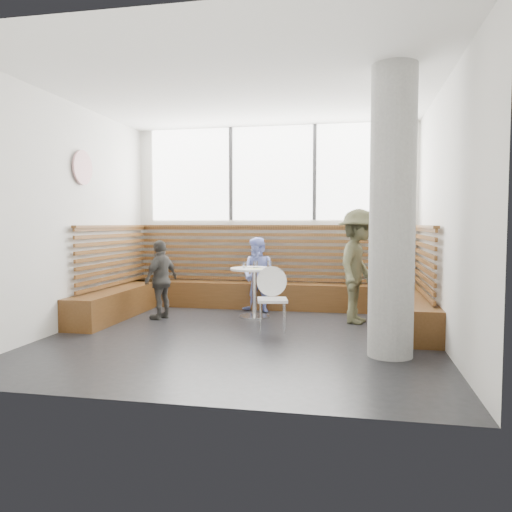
% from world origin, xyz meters
% --- Properties ---
extents(room, '(5.00, 5.00, 3.20)m').
position_xyz_m(room, '(0.00, 0.00, 1.60)').
color(room, silver).
rests_on(room, ground).
extents(booth, '(5.00, 2.50, 1.44)m').
position_xyz_m(booth, '(0.00, 1.77, 0.41)').
color(booth, '#482B12').
rests_on(booth, ground).
extents(concrete_column, '(0.50, 0.50, 3.20)m').
position_xyz_m(concrete_column, '(1.85, -0.60, 1.60)').
color(concrete_column, gray).
rests_on(concrete_column, ground).
extents(wall_art, '(0.03, 0.50, 0.50)m').
position_xyz_m(wall_art, '(-2.46, 0.40, 2.30)').
color(wall_art, white).
rests_on(wall_art, room).
extents(cafe_table, '(0.76, 0.76, 0.79)m').
position_xyz_m(cafe_table, '(-0.10, 1.38, 0.56)').
color(cafe_table, silver).
rests_on(cafe_table, ground).
extents(cafe_chair, '(0.42, 0.41, 0.88)m').
position_xyz_m(cafe_chair, '(0.34, 0.48, 0.52)').
color(cafe_chair, white).
rests_on(cafe_chair, ground).
extents(adult_man, '(0.89, 1.22, 1.70)m').
position_xyz_m(adult_man, '(1.51, 1.25, 0.85)').
color(adult_man, '#47472F').
rests_on(adult_man, ground).
extents(child_back, '(0.72, 0.63, 1.25)m').
position_xyz_m(child_back, '(-0.12, 1.87, 0.63)').
color(child_back, '#808FDF').
rests_on(child_back, ground).
extents(child_left, '(0.50, 0.78, 1.23)m').
position_xyz_m(child_left, '(-1.50, 0.97, 0.61)').
color(child_left, '#413F3B').
rests_on(child_left, ground).
extents(plate_near, '(0.22, 0.22, 0.02)m').
position_xyz_m(plate_near, '(-0.20, 1.50, 0.79)').
color(plate_near, white).
rests_on(plate_near, cafe_table).
extents(plate_far, '(0.21, 0.21, 0.01)m').
position_xyz_m(plate_far, '(-0.05, 1.48, 0.79)').
color(plate_far, white).
rests_on(plate_far, cafe_table).
extents(glass_left, '(0.06, 0.06, 0.10)m').
position_xyz_m(glass_left, '(-0.25, 1.34, 0.84)').
color(glass_left, white).
rests_on(glass_left, cafe_table).
extents(glass_mid, '(0.07, 0.07, 0.11)m').
position_xyz_m(glass_mid, '(-0.08, 1.35, 0.84)').
color(glass_mid, white).
rests_on(glass_mid, cafe_table).
extents(glass_right, '(0.07, 0.07, 0.11)m').
position_xyz_m(glass_right, '(0.13, 1.45, 0.84)').
color(glass_right, white).
rests_on(glass_right, cafe_table).
extents(menu_card, '(0.20, 0.15, 0.00)m').
position_xyz_m(menu_card, '(-0.05, 1.23, 0.79)').
color(menu_card, '#A5C64C').
rests_on(menu_card, cafe_table).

